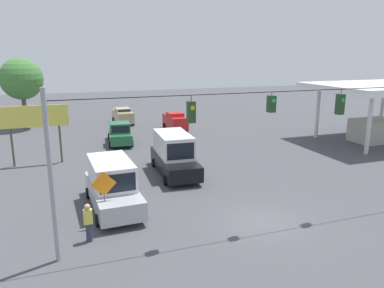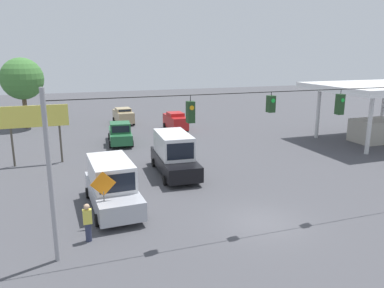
{
  "view_description": "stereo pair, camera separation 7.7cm",
  "coord_description": "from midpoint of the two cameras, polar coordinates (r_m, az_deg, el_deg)",
  "views": [
    {
      "loc": [
        9.4,
        15.52,
        8.52
      ],
      "look_at": [
        0.53,
        -9.3,
        2.06
      ],
      "focal_mm": 35.0,
      "sensor_mm": 36.0,
      "label": 1
    },
    {
      "loc": [
        9.33,
        15.54,
        8.52
      ],
      "look_at": [
        0.53,
        -9.3,
        2.06
      ],
      "focal_mm": 35.0,
      "sensor_mm": 36.0,
      "label": 2
    }
  ],
  "objects": [
    {
      "name": "traffic_cone_second",
      "position": [
        23.28,
        -11.92,
        -7.26
      ],
      "size": [
        0.33,
        0.33,
        0.56
      ],
      "primitive_type": "cone",
      "color": "orange",
      "rests_on": "ground_plane"
    },
    {
      "name": "box_truck_silver_parked_shoulder",
      "position": [
        21.51,
        -12.18,
        -6.03
      ],
      "size": [
        2.72,
        6.3,
        2.71
      ],
      "color": "#A8AAB2",
      "rests_on": "ground_plane"
    },
    {
      "name": "ground_plane",
      "position": [
        20.04,
        10.53,
        -11.64
      ],
      "size": [
        140.0,
        140.0,
        0.0
      ],
      "primitive_type": "plane",
      "color": "#47474C"
    },
    {
      "name": "pedestrian",
      "position": [
        18.17,
        -15.64,
        -11.43
      ],
      "size": [
        0.4,
        0.28,
        1.84
      ],
      "color": "#2D334C",
      "rests_on": "ground_plane"
    },
    {
      "name": "sedan_tan_withflow_deep",
      "position": [
        46.68,
        -10.54,
        4.28
      ],
      "size": [
        2.2,
        4.52,
        1.93
      ],
      "color": "tan",
      "rests_on": "ground_plane"
    },
    {
      "name": "sedan_red_oncoming_deep",
      "position": [
        41.97,
        -2.65,
        3.51
      ],
      "size": [
        1.97,
        4.37,
        2.02
      ],
      "color": "red",
      "rests_on": "ground_plane"
    },
    {
      "name": "tree_horizon_left",
      "position": [
        46.66,
        -24.6,
        8.99
      ],
      "size": [
        4.68,
        4.68,
        8.0
      ],
      "color": "brown",
      "rests_on": "ground_plane"
    },
    {
      "name": "traffic_cone_nearest",
      "position": [
        21.53,
        -11.05,
        -9.0
      ],
      "size": [
        0.33,
        0.33,
        0.56
      ],
      "primitive_type": "cone",
      "color": "orange",
      "rests_on": "ground_plane"
    },
    {
      "name": "overhead_signal_span",
      "position": [
        18.33,
        11.76,
        1.01
      ],
      "size": [
        20.08,
        0.38,
        7.25
      ],
      "color": "#939399",
      "rests_on": "ground_plane"
    },
    {
      "name": "traffic_cone_fifth",
      "position": [
        29.45,
        -14.07,
        -2.9
      ],
      "size": [
        0.33,
        0.33,
        0.56
      ],
      "primitive_type": "cone",
      "color": "orange",
      "rests_on": "ground_plane"
    },
    {
      "name": "pickup_truck_green_withflow_far",
      "position": [
        36.51,
        -11.0,
        1.6
      ],
      "size": [
        2.62,
        5.73,
        2.12
      ],
      "color": "#236038",
      "rests_on": "ground_plane"
    },
    {
      "name": "roadside_billboard",
      "position": [
        31.0,
        -22.94,
        3.33
      ],
      "size": [
        4.95,
        0.16,
        4.62
      ],
      "color": "#4C473D",
      "rests_on": "ground_plane"
    },
    {
      "name": "traffic_cone_fourth",
      "position": [
        27.23,
        -13.1,
        -4.21
      ],
      "size": [
        0.33,
        0.33,
        0.56
      ],
      "primitive_type": "cone",
      "color": "orange",
      "rests_on": "ground_plane"
    },
    {
      "name": "box_truck_black_withflow_mid",
      "position": [
        26.85,
        -2.84,
        -1.53
      ],
      "size": [
        2.84,
        6.67,
        2.93
      ],
      "color": "black",
      "rests_on": "ground_plane"
    },
    {
      "name": "work_zone_sign",
      "position": [
        19.17,
        -13.4,
        -6.54
      ],
      "size": [
        1.27,
        0.06,
        2.84
      ],
      "color": "slate",
      "rests_on": "ground_plane"
    },
    {
      "name": "gas_station",
      "position": [
        40.27,
        26.46,
        6.03
      ],
      "size": [
        12.16,
        9.81,
        5.61
      ],
      "color": "silver",
      "rests_on": "ground_plane"
    },
    {
      "name": "traffic_cone_third",
      "position": [
        25.47,
        -12.61,
        -5.45
      ],
      "size": [
        0.33,
        0.33,
        0.56
      ],
      "primitive_type": "cone",
      "color": "orange",
      "rests_on": "ground_plane"
    }
  ]
}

